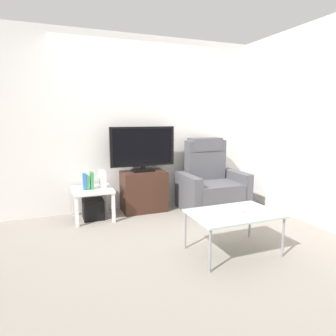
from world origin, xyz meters
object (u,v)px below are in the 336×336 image
object	(u,v)px
recliner_armchair	(211,184)
coffee_table	(233,215)
book_leftmost	(85,181)
book_rightmost	(92,180)
book_middle	(88,182)
cell_phone	(237,211)
game_console	(102,179)
subwoofer_box	(93,209)
side_table	(93,193)
tv_stand	(144,191)
television	(143,148)

from	to	relation	value
recliner_armchair	coffee_table	distance (m)	1.57
book_leftmost	book_rightmost	world-z (taller)	book_rightmost
book_middle	cell_phone	distance (m)	2.06
book_leftmost	coffee_table	size ratio (longest dim) A/B	0.25
game_console	coffee_table	world-z (taller)	game_console
subwoofer_box	book_leftmost	size ratio (longest dim) A/B	1.25
side_table	game_console	world-z (taller)	game_console
book_leftmost	game_console	xyz separation A→B (m)	(0.24, 0.03, 0.00)
book_middle	game_console	size ratio (longest dim) A/B	0.82
book_rightmost	game_console	size ratio (longest dim) A/B	1.02
side_table	subwoofer_box	distance (m)	0.23
book_middle	cell_phone	bearing A→B (deg)	-49.25
cell_phone	tv_stand	bearing A→B (deg)	99.67
coffee_table	cell_phone	distance (m)	0.08
tv_stand	book_rightmost	xyz separation A→B (m)	(-0.77, -0.11, 0.25)
book_leftmost	cell_phone	distance (m)	2.09
subwoofer_box	book_middle	distance (m)	0.40
side_table	recliner_armchair	bearing A→B (deg)	-4.36
television	recliner_armchair	distance (m)	1.20
television	side_table	xyz separation A→B (m)	(-0.77, -0.11, -0.59)
recliner_armchair	television	bearing A→B (deg)	156.22
recliner_armchair	book_leftmost	distance (m)	1.90
television	book_rightmost	size ratio (longest dim) A/B	4.09
recliner_armchair	subwoofer_box	world-z (taller)	recliner_armchair
book_middle	book_rightmost	distance (m)	0.06
book_rightmost	tv_stand	bearing A→B (deg)	8.38
television	book_middle	world-z (taller)	television
subwoofer_box	recliner_armchair	bearing A→B (deg)	-4.36
television	side_table	size ratio (longest dim) A/B	1.80
book_rightmost	cell_phone	xyz separation A→B (m)	(1.29, -1.56, -0.11)
book_leftmost	book_middle	bearing A→B (deg)	0.00
book_middle	side_table	bearing A→B (deg)	19.18
side_table	game_console	bearing A→B (deg)	3.95
tv_stand	television	size ratio (longest dim) A/B	0.67
recliner_armchair	side_table	size ratio (longest dim) A/B	2.00
book_rightmost	cell_phone	world-z (taller)	book_rightmost
book_leftmost	game_console	distance (m)	0.25
coffee_table	television	bearing A→B (deg)	104.73
subwoofer_box	cell_phone	world-z (taller)	cell_phone
side_table	book_rightmost	distance (m)	0.19
book_middle	cell_phone	world-z (taller)	book_middle
side_table	subwoofer_box	size ratio (longest dim) A/B	1.94
subwoofer_box	game_console	world-z (taller)	game_console
book_rightmost	cell_phone	distance (m)	2.02
tv_stand	coffee_table	world-z (taller)	tv_stand
tv_stand	coffee_table	bearing A→B (deg)	-75.11
television	side_table	distance (m)	0.97
side_table	cell_phone	xyz separation A→B (m)	(1.28, -1.58, 0.07)
coffee_table	recliner_armchair	bearing A→B (deg)	68.76
television	tv_stand	bearing A→B (deg)	-90.00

